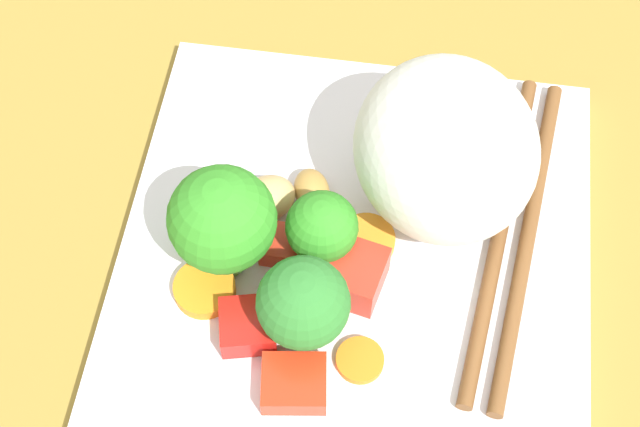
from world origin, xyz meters
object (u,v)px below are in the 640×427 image
object	(u,v)px
rice_mound	(445,150)
broccoli_floret_0	(303,304)
chopstick_pair	(514,233)
square_plate	(355,249)
carrot_slice_1	(360,360)

from	to	relation	value
rice_mound	broccoli_floret_0	world-z (taller)	rice_mound
rice_mound	chopstick_pair	bearing A→B (deg)	155.11
square_plate	carrot_slice_1	bearing A→B (deg)	97.88
square_plate	carrot_slice_1	world-z (taller)	carrot_slice_1
rice_mound	chopstick_pair	size ratio (longest dim) A/B	0.49
carrot_slice_1	rice_mound	bearing A→B (deg)	-107.26
broccoli_floret_0	chopstick_pair	xyz separation A→B (cm)	(-10.21, -6.82, -2.94)
rice_mound	square_plate	bearing A→B (deg)	40.03
rice_mound	carrot_slice_1	bearing A→B (deg)	72.74
broccoli_floret_0	chopstick_pair	bearing A→B (deg)	-146.28
square_plate	chopstick_pair	distance (cm)	8.40
square_plate	rice_mound	bearing A→B (deg)	-139.97
carrot_slice_1	chopstick_pair	bearing A→B (deg)	-132.25
square_plate	carrot_slice_1	xyz separation A→B (cm)	(-0.91, 6.61, 0.86)
rice_mound	broccoli_floret_0	distance (cm)	10.70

